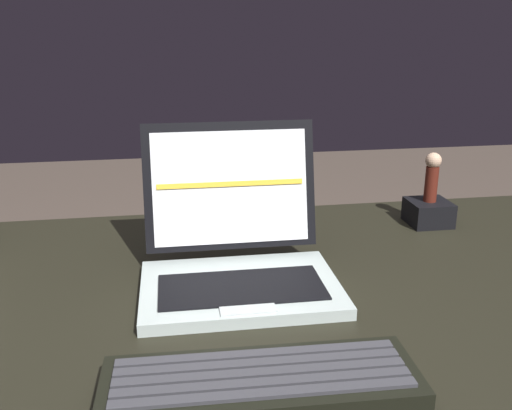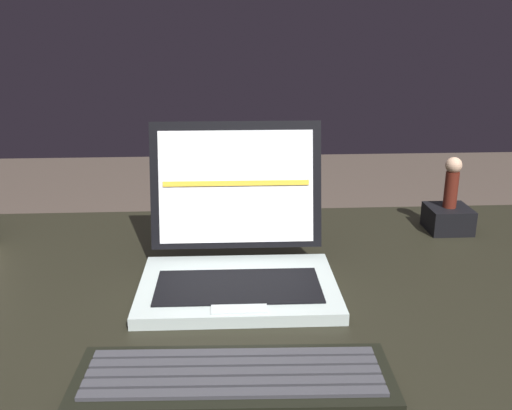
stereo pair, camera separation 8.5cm
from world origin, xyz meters
The scene contains 5 objects.
desk centered at (0.00, 0.00, 0.64)m, with size 1.60×0.80×0.72m.
laptop_front centered at (-0.03, 0.04, 0.77)m, with size 0.30×0.26×0.24m.
external_keyboard centered at (-0.05, -0.25, 0.74)m, with size 0.35×0.13×0.04m.
figurine_stand centered at (0.38, 0.25, 0.75)m, with size 0.08×0.08×0.05m, color black.
figurine centered at (0.38, 0.25, 0.83)m, with size 0.03×0.03×0.10m.
Camera 2 is at (-0.05, -0.78, 1.12)m, focal length 40.02 mm.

